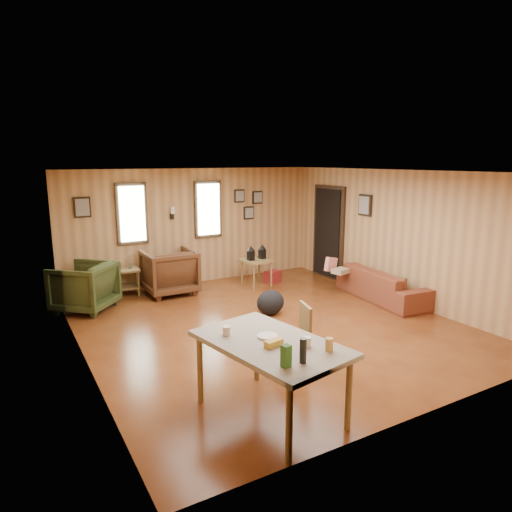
{
  "coord_description": "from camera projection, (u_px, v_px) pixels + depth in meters",
  "views": [
    {
      "loc": [
        -3.57,
        -5.85,
        2.58
      ],
      "look_at": [
        0.0,
        0.4,
        1.05
      ],
      "focal_mm": 32.0,
      "sensor_mm": 36.0,
      "label": 1
    }
  ],
  "objects": [
    {
      "name": "recliner_green",
      "position": [
        84.0,
        285.0,
        7.86
      ],
      "size": [
        1.22,
        1.23,
        0.92
      ],
      "primitive_type": "imported",
      "rotation": [
        0.0,
        0.0,
        -2.31
      ],
      "color": "#303A1A",
      "rests_on": "ground"
    },
    {
      "name": "side_table",
      "position": [
        257.0,
        258.0,
        9.35
      ],
      "size": [
        0.59,
        0.59,
        0.87
      ],
      "rotation": [
        0.0,
        0.0,
        0.09
      ],
      "color": "olive",
      "rests_on": "ground"
    },
    {
      "name": "room",
      "position": [
        269.0,
        247.0,
        7.3
      ],
      "size": [
        5.54,
        6.04,
        2.44
      ],
      "color": "brown",
      "rests_on": "ground"
    },
    {
      "name": "dining_chair",
      "position": [
        298.0,
        333.0,
        5.66
      ],
      "size": [
        0.46,
        0.46,
        0.83
      ],
      "rotation": [
        0.0,
        0.0,
        -0.26
      ],
      "color": "#303A1A",
      "rests_on": "ground"
    },
    {
      "name": "sofa_pillows",
      "position": [
        363.0,
        274.0,
        8.43
      ],
      "size": [
        0.71,
        1.6,
        0.33
      ],
      "rotation": [
        0.0,
        0.0,
        0.23
      ],
      "color": "#4E542E",
      "rests_on": "sofa"
    },
    {
      "name": "dining_table",
      "position": [
        271.0,
        349.0,
        4.54
      ],
      "size": [
        1.22,
        1.72,
        1.03
      ],
      "rotation": [
        0.0,
        0.0,
        0.18
      ],
      "color": "gray",
      "rests_on": "ground"
    },
    {
      "name": "sofa",
      "position": [
        384.0,
        279.0,
        8.49
      ],
      "size": [
        0.82,
        2.06,
        0.79
      ],
      "primitive_type": "imported",
      "rotation": [
        0.0,
        0.0,
        1.45
      ],
      "color": "brown",
      "rests_on": "ground"
    },
    {
      "name": "end_table",
      "position": [
        126.0,
        277.0,
        8.77
      ],
      "size": [
        0.55,
        0.51,
        0.64
      ],
      "rotation": [
        0.0,
        0.0,
        -0.11
      ],
      "color": "olive",
      "rests_on": "ground"
    },
    {
      "name": "recliner_brown",
      "position": [
        169.0,
        270.0,
        8.84
      ],
      "size": [
        0.94,
        0.89,
        0.96
      ],
      "primitive_type": "imported",
      "rotation": [
        0.0,
        0.0,
        3.13
      ],
      "color": "#492915",
      "rests_on": "ground"
    },
    {
      "name": "cooler",
      "position": [
        273.0,
        276.0,
        9.77
      ],
      "size": [
        0.41,
        0.36,
        0.24
      ],
      "rotation": [
        0.0,
        0.0,
        0.41
      ],
      "color": "maroon",
      "rests_on": "ground"
    },
    {
      "name": "backpack",
      "position": [
        270.0,
        303.0,
        7.69
      ],
      "size": [
        0.6,
        0.53,
        0.42
      ],
      "rotation": [
        0.0,
        0.0,
        -0.41
      ],
      "color": "black",
      "rests_on": "ground"
    }
  ]
}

